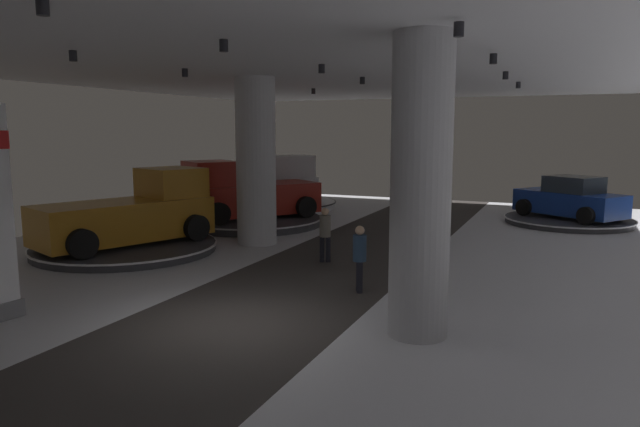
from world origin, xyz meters
The scene contains 14 objects.
ground centered at (0.00, 0.00, -0.02)m, with size 24.00×44.00×0.06m.
ceiling_with_spotlights centered at (0.00, 0.00, 5.55)m, with size 24.00×44.00×0.39m.
column_right centered at (3.50, 0.86, 2.75)m, with size 1.11×1.11×5.50m.
column_left centered at (-3.57, 7.32, 2.75)m, with size 1.32×1.32×5.50m.
display_platform_mid_left centered at (-6.69, 4.51, 0.15)m, with size 5.68×5.68×0.26m.
pickup_truck_mid_left centered at (-6.58, 4.81, 1.19)m, with size 4.09×5.70×2.30m.
display_platform_deep_right centered at (6.07, 15.96, 0.14)m, with size 5.03×5.03×0.24m.
display_car_deep_right centered at (6.09, 15.94, 1.01)m, with size 4.47×3.89×1.71m.
display_platform_far_left centered at (-5.65, 10.58, 0.18)m, with size 5.68×5.68×0.31m.
pickup_truck_far_left centered at (-5.84, 10.32, 1.25)m, with size 4.77×5.54×2.30m.
display_platform_deep_left centered at (-7.02, 15.53, 0.19)m, with size 5.68×5.68×0.34m.
pickup_truck_deep_left centered at (-6.79, 15.31, 1.27)m, with size 5.26×5.20×2.30m.
visitor_walking_near centered at (1.56, 3.11, 0.91)m, with size 0.32×0.32×1.59m.
visitor_walking_far centered at (-0.39, 5.67, 0.91)m, with size 0.32×0.32×1.59m.
Camera 1 is at (5.92, -9.38, 3.80)m, focal length 32.36 mm.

